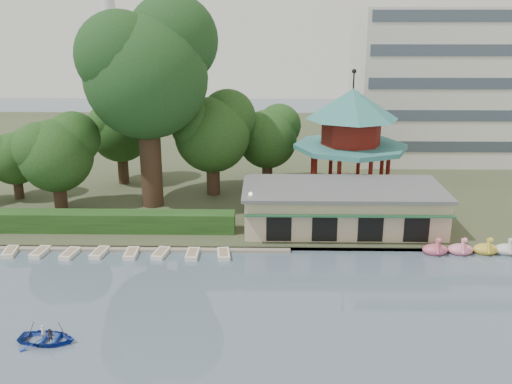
{
  "coord_description": "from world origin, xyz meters",
  "views": [
    {
      "loc": [
        2.84,
        -28.63,
        19.57
      ],
      "look_at": [
        2.0,
        18.0,
        5.0
      ],
      "focal_mm": 40.0,
      "sensor_mm": 36.0,
      "label": 1
    }
  ],
  "objects_px": {
    "pavilion": "(351,132)",
    "big_tree": "(148,66)",
    "rowboat_with_passengers": "(47,335)",
    "boathouse": "(342,207)",
    "dock": "(96,247)"
  },
  "relations": [
    {
      "from": "dock",
      "to": "rowboat_with_passengers",
      "type": "xyz_separation_m",
      "value": [
        1.25,
        -14.91,
        0.4
      ]
    },
    {
      "from": "boathouse",
      "to": "rowboat_with_passengers",
      "type": "height_order",
      "value": "boathouse"
    },
    {
      "from": "dock",
      "to": "rowboat_with_passengers",
      "type": "distance_m",
      "value": 14.97
    },
    {
      "from": "boathouse",
      "to": "big_tree",
      "type": "distance_m",
      "value": 23.39
    },
    {
      "from": "big_tree",
      "to": "rowboat_with_passengers",
      "type": "relative_size",
      "value": 4.05
    },
    {
      "from": "boathouse",
      "to": "dock",
      "type": "bearing_deg",
      "value": -167.76
    },
    {
      "from": "boathouse",
      "to": "pavilion",
      "type": "distance_m",
      "value": 11.43
    },
    {
      "from": "pavilion",
      "to": "big_tree",
      "type": "distance_m",
      "value": 22.39
    },
    {
      "from": "boathouse",
      "to": "pavilion",
      "type": "height_order",
      "value": "pavilion"
    },
    {
      "from": "boathouse",
      "to": "big_tree",
      "type": "relative_size",
      "value": 0.87
    },
    {
      "from": "dock",
      "to": "boathouse",
      "type": "distance_m",
      "value": 22.62
    },
    {
      "from": "dock",
      "to": "boathouse",
      "type": "bearing_deg",
      "value": 12.24
    },
    {
      "from": "dock",
      "to": "pavilion",
      "type": "bearing_deg",
      "value": 31.66
    },
    {
      "from": "pavilion",
      "to": "big_tree",
      "type": "bearing_deg",
      "value": -169.66
    },
    {
      "from": "dock",
      "to": "boathouse",
      "type": "relative_size",
      "value": 1.83
    }
  ]
}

